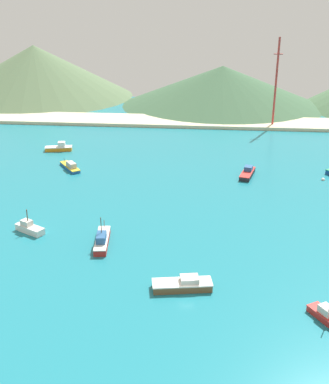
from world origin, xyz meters
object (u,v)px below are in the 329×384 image
object	(u,v)px
fishing_boat_0	(59,148)
fishing_boat_6	(183,284)
fishing_boat_1	(70,166)
fishing_boat_8	(248,173)
buoy_0	(323,180)
radio_tower	(276,83)
fishing_boat_2	(29,228)
fishing_boat_5	(102,240)

from	to	relation	value
fishing_boat_0	fishing_boat_6	size ratio (longest dim) A/B	0.86
fishing_boat_1	fishing_boat_8	bearing A→B (deg)	-0.76
buoy_0	radio_tower	xyz separation A→B (m)	(-7.31, 57.57, 16.58)
fishing_boat_0	fishing_boat_6	xyz separation A→B (m)	(44.72, -75.09, -0.10)
fishing_boat_0	fishing_boat_8	size ratio (longest dim) A/B	0.88
fishing_boat_2	radio_tower	bearing A→B (deg)	57.91
fishing_boat_5	fishing_boat_6	size ratio (longest dim) A/B	1.04
fishing_boat_0	radio_tower	xyz separation A→B (m)	(71.41, 38.03, 15.82)
fishing_boat_2	fishing_boat_0	bearing A→B (deg)	101.46
fishing_boat_1	fishing_boat_2	xyz separation A→B (m)	(2.89, -39.89, 0.13)
fishing_boat_8	fishing_boat_2	bearing A→B (deg)	-140.21
fishing_boat_1	radio_tower	xyz separation A→B (m)	(62.68, 55.45, 15.95)
radio_tower	buoy_0	bearing A→B (deg)	-82.77
fishing_boat_0	fishing_boat_5	bearing A→B (deg)	-65.52
fishing_boat_0	fishing_boat_8	world-z (taller)	fishing_boat_0
fishing_boat_5	fishing_boat_8	size ratio (longest dim) A/B	1.07
fishing_boat_1	buoy_0	size ratio (longest dim) A/B	10.28
fishing_boat_0	radio_tower	size ratio (longest dim) A/B	0.27
fishing_boat_6	buoy_0	size ratio (longest dim) A/B	10.70
fishing_boat_6	radio_tower	world-z (taller)	radio_tower
fishing_boat_0	fishing_boat_1	bearing A→B (deg)	-63.39
fishing_boat_2	fishing_boat_8	size ratio (longest dim) A/B	0.70
fishing_boat_6	buoy_0	distance (m)	65.12
fishing_boat_0	fishing_boat_6	world-z (taller)	fishing_boat_0
fishing_boat_5	fishing_boat_8	xyz separation A→B (m)	(30.87, 43.09, -0.15)
fishing_boat_2	fishing_boat_6	distance (m)	37.57
fishing_boat_1	radio_tower	world-z (taller)	radio_tower
fishing_boat_1	fishing_boat_6	bearing A→B (deg)	-58.03
fishing_boat_1	buoy_0	xyz separation A→B (m)	(69.98, -2.13, -0.63)
fishing_boat_2	radio_tower	size ratio (longest dim) A/B	0.22
fishing_boat_2	fishing_boat_8	bearing A→B (deg)	39.79
fishing_boat_2	fishing_boat_8	distance (m)	61.30
fishing_boat_5	fishing_boat_8	world-z (taller)	fishing_boat_5
buoy_0	fishing_boat_6	bearing A→B (deg)	-121.47
fishing_boat_0	buoy_0	xyz separation A→B (m)	(78.71, -19.55, -0.76)
fishing_boat_0	fishing_boat_8	bearing A→B (deg)	-17.12
buoy_0	radio_tower	bearing A→B (deg)	97.23
fishing_boat_2	buoy_0	distance (m)	76.99
fishing_boat_0	fishing_boat_5	size ratio (longest dim) A/B	0.83
fishing_boat_0	fishing_boat_2	world-z (taller)	fishing_boat_2
fishing_boat_2	fishing_boat_5	size ratio (longest dim) A/B	0.66
buoy_0	radio_tower	distance (m)	60.36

